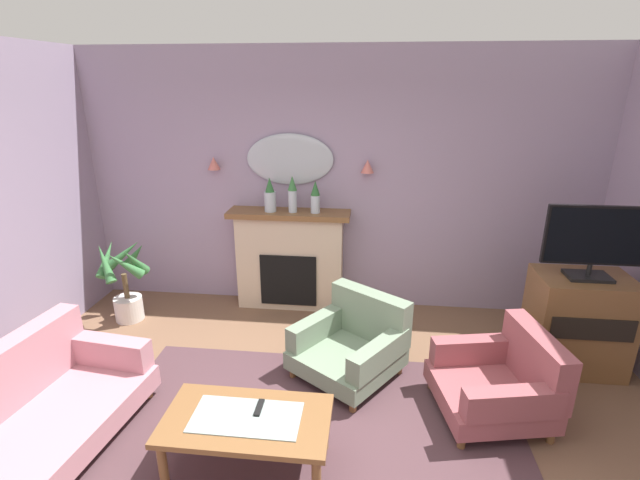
{
  "coord_description": "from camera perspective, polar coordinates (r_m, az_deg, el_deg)",
  "views": [
    {
      "loc": [
        0.38,
        -2.36,
        2.52
      ],
      "look_at": [
        -0.05,
        1.41,
        1.2
      ],
      "focal_mm": 25.59,
      "sensor_mm": 36.0,
      "label": 1
    }
  ],
  "objects": [
    {
      "name": "floral_couch",
      "position": [
        3.94,
        -33.38,
        -18.35
      ],
      "size": [
        1.06,
        1.8,
        0.76
      ],
      "color": "#B77A84",
      "rests_on": "ground"
    },
    {
      "name": "wall_sconce_left",
      "position": [
        5.26,
        -13.15,
        9.33
      ],
      "size": [
        0.14,
        0.14,
        0.14
      ],
      "primitive_type": "cone",
      "color": "#D17066"
    },
    {
      "name": "patterned_rug",
      "position": [
        3.61,
        -1.56,
        -24.91
      ],
      "size": [
        3.2,
        2.4,
        0.01
      ],
      "primitive_type": "cube",
      "color": "#4C3338",
      "rests_on": "ground"
    },
    {
      "name": "potted_plant_tall_palm",
      "position": [
        5.42,
        -23.21,
        -4.7
      ],
      "size": [
        0.57,
        0.58,
        0.92
      ],
      "color": "silver",
      "rests_on": "ground"
    },
    {
      "name": "armchair_beside_couch",
      "position": [
        4.0,
        21.8,
        -15.98
      ],
      "size": [
        0.96,
        0.95,
        0.71
      ],
      "color": "#934C51",
      "rests_on": "ground"
    },
    {
      "name": "coffee_table",
      "position": [
        3.28,
        -9.12,
        -21.79
      ],
      "size": [
        1.1,
        0.6,
        0.45
      ],
      "color": "brown",
      "rests_on": "ground"
    },
    {
      "name": "tv_flatscreen",
      "position": [
        4.51,
        31.18,
        -0.05
      ],
      "size": [
        0.84,
        0.24,
        0.65
      ],
      "color": "black",
      "rests_on": "tv_cabinet"
    },
    {
      "name": "wall_mirror",
      "position": [
        5.08,
        -3.78,
        10.03
      ],
      "size": [
        0.96,
        0.06,
        0.56
      ],
      "primitive_type": "ellipsoid",
      "color": "#B2BCC6"
    },
    {
      "name": "mantel_vase_centre",
      "position": [
        5.03,
        -6.27,
        5.43
      ],
      "size": [
        0.13,
        0.13,
        0.38
      ],
      "color": "silver",
      "rests_on": "fireplace"
    },
    {
      "name": "armchair_in_corner",
      "position": [
        4.21,
        4.19,
        -12.58
      ],
      "size": [
        1.13,
        1.13,
        0.71
      ],
      "color": "gray",
      "rests_on": "ground"
    },
    {
      "name": "mantel_vase_right",
      "position": [
        4.95,
        -0.59,
        5.4
      ],
      "size": [
        0.1,
        0.1,
        0.36
      ],
      "color": "silver",
      "rests_on": "fireplace"
    },
    {
      "name": "floor",
      "position": [
        3.51,
        -2.06,
        -27.82
      ],
      "size": [
        6.68,
        6.21,
        0.1
      ],
      "primitive_type": "cube",
      "color": "brown",
      "rests_on": "ground"
    },
    {
      "name": "mantel_vase_left",
      "position": [
        4.98,
        -3.47,
        5.83
      ],
      "size": [
        0.1,
        0.1,
        0.4
      ],
      "color": "silver",
      "rests_on": "fireplace"
    },
    {
      "name": "tv_cabinet",
      "position": [
        4.81,
        29.44,
        -8.94
      ],
      "size": [
        0.8,
        0.57,
        0.9
      ],
      "color": "brown",
      "rests_on": "ground"
    },
    {
      "name": "tv_remote",
      "position": [
        3.28,
        -7.61,
        -20.09
      ],
      "size": [
        0.04,
        0.16,
        0.02
      ],
      "primitive_type": "cube",
      "color": "black",
      "rests_on": "coffee_table"
    },
    {
      "name": "fireplace",
      "position": [
        5.25,
        -3.78,
        -2.58
      ],
      "size": [
        1.36,
        0.36,
        1.16
      ],
      "color": "beige",
      "rests_on": "ground"
    },
    {
      "name": "wall_sconce_right",
      "position": [
        4.96,
        5.96,
        9.16
      ],
      "size": [
        0.14,
        0.14,
        0.14
      ],
      "primitive_type": "cone",
      "color": "#D17066"
    },
    {
      "name": "wall_back",
      "position": [
        5.15,
        2.07,
        7.17
      ],
      "size": [
        6.68,
        0.1,
        2.89
      ],
      "primitive_type": "cube",
      "color": "#9E8CA8",
      "rests_on": "ground"
    }
  ]
}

